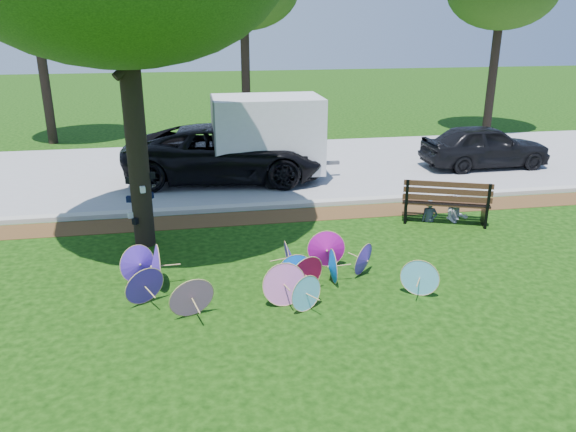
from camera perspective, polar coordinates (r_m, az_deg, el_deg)
name	(u,v)px	position (r m, az deg, el deg)	size (l,w,h in m)	color
ground	(280,304)	(9.93, -0.82, -8.90)	(90.00, 90.00, 0.00)	black
mulch_strip	(251,218)	(14.01, -3.81, -0.20)	(90.00, 1.00, 0.01)	#472D16
curb	(248,207)	(14.65, -4.13, 0.92)	(90.00, 0.30, 0.12)	#B7B5AD
street	(234,169)	(18.63, -5.51, 4.78)	(90.00, 8.00, 0.01)	gray
parasol_pile	(266,272)	(10.23, -2.22, -5.74)	(5.68, 2.10, 0.83)	#512CBF
black_van	(226,153)	(17.22, -6.36, 6.37)	(2.77, 6.01, 1.67)	black
dark_pickup	(485,146)	(19.76, 19.37, 6.72)	(1.68, 4.17, 1.42)	black
cargo_trailer	(268,134)	(17.01, -2.08, 8.30)	(3.18, 2.01, 2.83)	silver
park_bench	(445,200)	(14.11, 15.69, 1.55)	(2.09, 0.79, 1.09)	black
person_left	(431,201)	(14.01, 14.31, 1.51)	(0.39, 0.26, 1.07)	#39424E
person_right	(458,196)	(14.29, 16.91, 1.98)	(0.61, 0.47, 1.25)	silver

